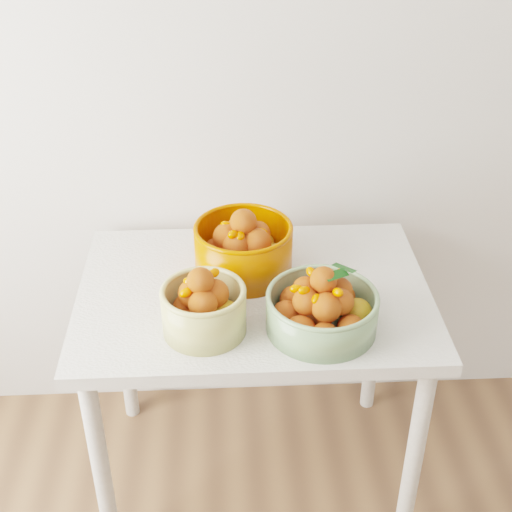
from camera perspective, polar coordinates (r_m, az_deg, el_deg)
The scene contains 4 objects.
table at distance 2.09m, azimuth -0.16°, elevation -4.83°, with size 1.00×0.70×0.75m.
bowl_cream at distance 1.84m, azimuth -4.18°, elevation -4.13°, with size 0.25×0.25×0.19m.
bowl_green at distance 1.86m, azimuth 5.29°, elevation -4.21°, with size 0.30×0.30×0.19m.
bowl_orange at distance 2.06m, azimuth -1.02°, elevation 0.68°, with size 0.32×0.32×0.21m.
Camera 1 is at (-0.29, -0.05, 1.93)m, focal length 50.00 mm.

